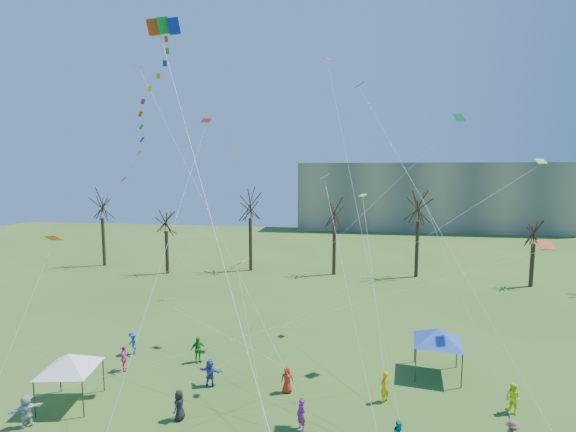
% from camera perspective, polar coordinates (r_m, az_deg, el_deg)
% --- Properties ---
extents(distant_building, '(60.00, 14.00, 15.00)m').
position_cam_1_polar(distant_building, '(96.92, 19.85, 2.64)').
color(distant_building, gray).
rests_on(distant_building, ground).
extents(bare_tree_row, '(68.62, 9.37, 10.91)m').
position_cam_1_polar(bare_tree_row, '(50.15, 5.00, -0.30)').
color(bare_tree_row, black).
rests_on(bare_tree_row, ground).
extents(big_box_kite, '(5.78, 6.88, 23.58)m').
position_cam_1_polar(big_box_kite, '(22.83, -18.77, 13.94)').
color(big_box_kite, '#C83B0E').
rests_on(big_box_kite, ground).
extents(canopy_tent_white, '(3.85, 3.85, 2.93)m').
position_cam_1_polar(canopy_tent_white, '(26.70, -28.65, -17.72)').
color(canopy_tent_white, '#3F3F44').
rests_on(canopy_tent_white, ground).
extents(canopy_tent_blue, '(4.06, 4.06, 3.08)m').
position_cam_1_polar(canopy_tent_blue, '(28.40, 20.54, -15.61)').
color(canopy_tent_blue, '#3F3F44').
rests_on(canopy_tent_blue, ground).
extents(festival_crowd, '(26.29, 13.61, 1.79)m').
position_cam_1_polar(festival_crowd, '(22.99, -5.24, -25.68)').
color(festival_crowd, '#E71C3F').
rests_on(festival_crowd, ground).
extents(small_kites_aloft, '(30.40, 17.90, 33.40)m').
position_cam_1_polar(small_kites_aloft, '(24.40, 3.29, 5.26)').
color(small_kites_aloft, '#EF460C').
rests_on(small_kites_aloft, ground).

